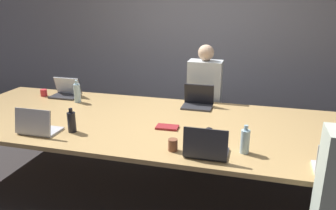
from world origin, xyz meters
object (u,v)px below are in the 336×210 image
cup_near_midright (173,145)px  bottle_near_left (72,122)px  bottle_far_left (77,93)px  cup_far_left (44,93)px  person_far_center (204,103)px  laptop_near_midright (206,148)px  stapler (205,133)px  laptop_far_center (198,100)px  laptop_near_left (37,126)px  bottle_near_midright (245,141)px  laptop_far_left (66,91)px

cup_near_midright → bottle_near_left: bearing=172.2°
cup_near_midright → bottle_far_left: 1.68m
bottle_far_left → cup_far_left: bearing=167.8°
person_far_center → cup_far_left: bearing=-166.4°
laptop_near_midright → bottle_far_left: 1.93m
cup_far_left → stapler: size_ratio=0.54×
laptop_far_center → bottle_far_left: bearing=-171.7°
bottle_far_left → stapler: bottle_far_left is taller
laptop_near_left → person_far_center: person_far_center is taller
bottle_far_left → stapler: 1.70m
cup_near_midright → bottle_near_midright: bearing=11.1°
bottle_near_left → bottle_far_left: bottle_far_left is taller
bottle_near_left → person_far_center: person_far_center is taller
cup_far_left → bottle_far_left: bottle_far_left is taller
laptop_near_left → person_far_center: bearing=-129.6°
person_far_center → bottle_near_midright: bearing=-69.1°
laptop_far_left → laptop_far_center: laptop_far_center is taller
laptop_near_midright → bottle_near_midright: size_ratio=1.45×
laptop_far_left → person_far_center: person_far_center is taller
cup_near_midright → cup_far_left: (-1.93, 1.07, -0.01)m
laptop_far_center → person_far_center: 0.41m
bottle_near_midright → laptop_near_left: size_ratio=0.66×
cup_far_left → person_far_center: bearing=13.6°
laptop_near_left → bottle_far_left: (-0.14, 0.94, 0.04)m
laptop_near_midright → cup_far_left: 2.46m
laptop_far_left → bottle_near_midright: bearing=-24.9°
cup_near_midright → cup_far_left: size_ratio=1.15×
bottle_far_left → person_far_center: bearing=22.7°
bottle_near_left → cup_far_left: bearing=135.6°
laptop_far_left → cup_far_left: size_ratio=4.05×
laptop_near_left → cup_far_left: 1.25m
bottle_near_midright → cup_far_left: (-2.48, 0.96, -0.06)m
bottle_near_left → cup_far_left: size_ratio=2.67×
laptop_near_left → stapler: size_ratio=2.26×
cup_near_midright → person_far_center: 1.54m
laptop_far_left → person_far_center: 1.71m
laptop_near_left → laptop_far_center: laptop_far_center is taller
bottle_near_left → bottle_far_left: size_ratio=0.86×
bottle_near_midright → stapler: bottle_near_midright is taller
laptop_near_midright → laptop_far_center: 1.22m
cup_near_midright → laptop_near_left: bearing=179.3°
cup_near_midright → laptop_far_left: bearing=145.6°
bottle_near_midright → laptop_near_midright: bearing=-152.2°
bottle_near_midright → laptop_near_left: (-1.80, -0.09, -0.03)m
bottle_near_left → cup_far_left: 1.33m
bottle_far_left → laptop_far_left: bearing=145.4°
bottle_near_left → laptop_far_left: laptop_far_left is taller
laptop_far_left → cup_near_midright: bearing=-34.4°
laptop_far_center → person_far_center: size_ratio=0.24×
laptop_near_midright → laptop_far_left: size_ratio=0.98×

